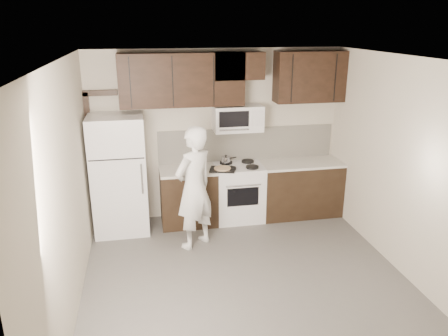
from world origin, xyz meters
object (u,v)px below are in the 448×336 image
object	(u,v)px
microwave	(238,118)
person	(194,188)
stove	(239,192)
refrigerator	(119,175)

from	to	relation	value
microwave	person	world-z (taller)	microwave
person	stove	bearing A→B (deg)	-173.26
person	microwave	bearing A→B (deg)	-169.17
stove	refrigerator	xyz separation A→B (m)	(-1.85, -0.05, 0.44)
refrigerator	stove	bearing A→B (deg)	1.51
refrigerator	person	bearing A→B (deg)	-34.72
stove	refrigerator	distance (m)	1.90
stove	refrigerator	world-z (taller)	refrigerator
stove	person	xyz separation A→B (m)	(-0.81, -0.77, 0.42)
microwave	person	bearing A→B (deg)	-132.47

